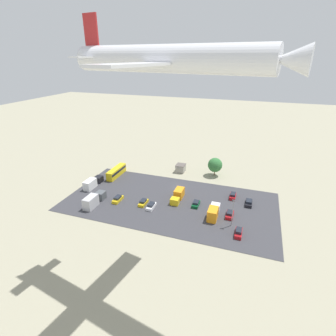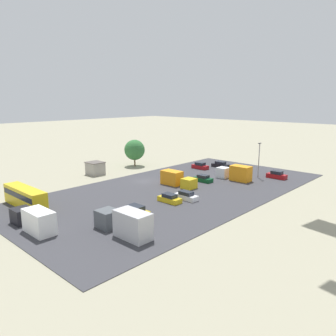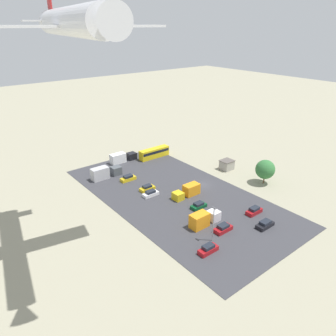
# 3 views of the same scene
# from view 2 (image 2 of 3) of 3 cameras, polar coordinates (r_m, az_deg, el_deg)

# --- Properties ---
(ground_plane) EXTENTS (400.00, 400.00, 0.00)m
(ground_plane) POSITION_cam_2_polar(r_m,az_deg,el_deg) (70.32, -4.22, -2.31)
(ground_plane) COLOR gray
(parking_lot_surface) EXTENTS (63.93, 32.58, 0.08)m
(parking_lot_surface) POSITION_cam_2_polar(r_m,az_deg,el_deg) (63.61, 1.91, -3.78)
(parking_lot_surface) COLOR #38383D
(parking_lot_surface) RESTS_ON ground
(shed_building) EXTENTS (3.47, 3.84, 2.96)m
(shed_building) POSITION_cam_2_polar(r_m,az_deg,el_deg) (77.96, -12.55, -0.03)
(shed_building) COLOR #9E998E
(shed_building) RESTS_ON ground
(bus) EXTENTS (2.47, 10.75, 3.17)m
(bus) POSITION_cam_2_polar(r_m,az_deg,el_deg) (57.85, -23.62, -4.59)
(bus) COLOR gold
(bus) RESTS_ON ground
(parked_car_0) EXTENTS (1.98, 4.25, 1.56)m
(parked_car_0) POSITION_cam_2_polar(r_m,az_deg,el_deg) (76.83, 12.28, -0.78)
(parked_car_0) COLOR maroon
(parked_car_0) RESTS_ON ground
(parked_car_1) EXTENTS (1.96, 4.38, 1.52)m
(parked_car_1) POSITION_cam_2_polar(r_m,az_deg,el_deg) (85.06, 9.11, 0.55)
(parked_car_1) COLOR black
(parked_car_1) RESTS_ON ground
(parked_car_2) EXTENTS (1.90, 4.02, 1.45)m
(parked_car_2) POSITION_cam_2_polar(r_m,az_deg,el_deg) (69.84, 6.13, -1.87)
(parked_car_2) COLOR #0C4723
(parked_car_2) RESTS_ON ground
(parked_car_3) EXTENTS (1.81, 4.24, 1.62)m
(parked_car_3) POSITION_cam_2_polar(r_m,az_deg,el_deg) (82.55, 5.62, 0.33)
(parked_car_3) COLOR maroon
(parked_car_3) RESTS_ON ground
(parked_car_4) EXTENTS (1.71, 4.26, 1.66)m
(parked_car_4) POSITION_cam_2_polar(r_m,az_deg,el_deg) (76.12, 18.40, -1.20)
(parked_car_4) COLOR maroon
(parked_car_4) RESTS_ON ground
(parked_car_5) EXTENTS (1.82, 4.18, 1.45)m
(parked_car_5) POSITION_cam_2_polar(r_m,az_deg,el_deg) (55.76, 0.28, -5.35)
(parked_car_5) COLOR gold
(parked_car_5) RESTS_ON ground
(parked_car_6) EXTENTS (1.76, 4.31, 1.47)m
(parked_car_6) POSITION_cam_2_polar(r_m,az_deg,el_deg) (57.27, 3.17, -4.89)
(parked_car_6) COLOR silver
(parked_car_6) RESTS_ON ground
(parked_car_7) EXTENTS (1.83, 4.45, 1.59)m
(parked_car_7) POSITION_cam_2_polar(r_m,az_deg,el_deg) (49.71, -5.58, -7.51)
(parked_car_7) COLOR gold
(parked_car_7) RESTS_ON ground
(parked_truck_0) EXTENTS (2.52, 7.81, 2.83)m
(parked_truck_0) POSITION_cam_2_polar(r_m,az_deg,el_deg) (66.17, 1.50, -1.96)
(parked_truck_0) COLOR gold
(parked_truck_0) RESTS_ON ground
(parked_truck_1) EXTENTS (2.58, 9.06, 3.47)m
(parked_truck_1) POSITION_cam_2_polar(r_m,az_deg,el_deg) (42.84, -7.45, -9.48)
(parked_truck_1) COLOR #4C5156
(parked_truck_1) RESTS_ON ground
(parked_truck_2) EXTENTS (2.51, 7.76, 3.25)m
(parked_truck_2) POSITION_cam_2_polar(r_m,az_deg,el_deg) (72.19, 11.68, -0.88)
(parked_truck_2) COLOR silver
(parked_truck_2) RESTS_ON ground
(parked_truck_3) EXTENTS (2.48, 8.94, 3.06)m
(parked_truck_3) POSITION_cam_2_polar(r_m,az_deg,el_deg) (47.54, -22.29, -8.35)
(parked_truck_3) COLOR black
(parked_truck_3) RESTS_ON ground
(tree_near_shed) EXTENTS (5.35, 5.35, 6.92)m
(tree_near_shed) POSITION_cam_2_polar(r_m,az_deg,el_deg) (86.03, -5.84, 3.15)
(tree_near_shed) COLOR brown
(tree_near_shed) RESTS_ON ground
(light_pole_lot_centre) EXTENTS (0.90, 0.28, 7.79)m
(light_pole_lot_centre) POSITION_cam_2_polar(r_m,az_deg,el_deg) (74.92, 15.55, 1.60)
(light_pole_lot_centre) COLOR gray
(light_pole_lot_centre) RESTS_ON ground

